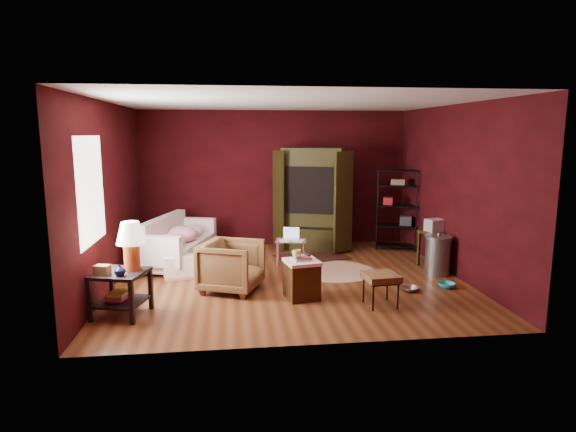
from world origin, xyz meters
name	(u,v)px	position (x,y,z in m)	size (l,w,h in m)	color
room	(287,193)	(-0.04, -0.01, 1.40)	(5.54, 5.04, 2.84)	brown
sofa	(179,245)	(-1.86, 1.05, 0.37)	(1.88, 0.55, 0.73)	white
armchair	(232,264)	(-0.93, -0.49, 0.42)	(0.81, 0.76, 0.83)	black
pet_bowl_steel	(410,283)	(1.72, -0.84, 0.13)	(0.26, 0.06, 0.26)	#AFB0B6
pet_bowl_turquoise	(447,280)	(2.33, -0.76, 0.13)	(0.25, 0.08, 0.25)	#29B1C3
vase	(120,270)	(-2.31, -1.50, 0.65)	(0.14, 0.14, 0.14)	#0B103A
mug	(297,253)	(-0.02, -1.01, 0.69)	(0.13, 0.10, 0.13)	#EECD74
side_table	(126,260)	(-2.28, -1.29, 0.73)	(0.75, 0.75, 1.22)	black
sofa_cushions	(177,244)	(-1.89, 1.08, 0.39)	(1.24, 2.02, 0.79)	white
hamper	(302,279)	(0.06, -0.96, 0.29)	(0.54, 0.54, 0.64)	#492811
footstool	(381,278)	(1.08, -1.38, 0.39)	(0.48, 0.48, 0.45)	black
rug_round	(336,271)	(0.84, 0.32, 0.01)	(1.75, 1.75, 0.01)	beige
rug_oriental	(312,257)	(0.59, 1.29, 0.02)	(1.47, 1.21, 0.01)	#471A13
laptop_desk	(291,242)	(0.13, 0.84, 0.41)	(0.59, 0.49, 0.66)	#A04958
tv_armoire	(313,197)	(0.71, 1.97, 1.07)	(1.52, 1.17, 2.05)	#2F270D
wire_shelving	(398,206)	(2.40, 1.73, 0.89)	(0.86, 0.60, 1.62)	black
small_stand	(435,231)	(2.61, 0.41, 0.64)	(0.53, 0.53, 0.86)	#2F270D
trash_can	(438,255)	(2.48, -0.06, 0.34)	(0.50, 0.50, 0.71)	gray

